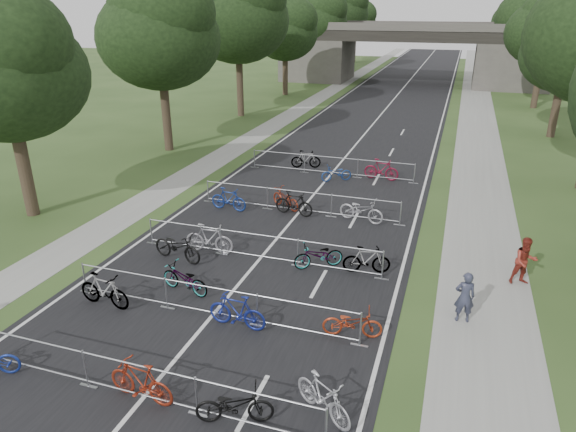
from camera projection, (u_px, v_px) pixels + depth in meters
name	position (u px, v px, depth m)	size (l,w,h in m)	color
road	(390.00, 104.00, 49.99)	(11.00, 140.00, 0.01)	black
sidewalk_right	(477.00, 108.00, 47.65)	(3.00, 140.00, 0.01)	gray
sidewalk_left	(316.00, 99.00, 52.18)	(2.00, 140.00, 0.01)	gray
lane_markings	(390.00, 104.00, 49.99)	(0.12, 140.00, 0.00)	silver
overpass_bridge	(410.00, 53.00, 61.80)	(31.00, 8.00, 7.05)	#4C4944
tree_left_0	(4.00, 68.00, 20.96)	(6.72, 6.72, 10.25)	#33261C
tree_left_1	(160.00, 33.00, 31.18)	(7.56, 7.56, 11.53)	#33261C
tree_left_2	(238.00, 15.00, 41.40)	(8.40, 8.40, 12.81)	#33261C
tree_right_2	(569.00, 52.00, 35.05)	(6.16, 6.16, 9.39)	#33261C
tree_left_3	(286.00, 30.00, 52.54)	(6.72, 6.72, 10.25)	#33261C
tree_right_3	(549.00, 29.00, 45.21)	(7.17, 7.17, 10.93)	#33261C
tree_left_4	(317.00, 19.00, 62.76)	(7.56, 7.56, 11.53)	#33261C
tree_right_4	(536.00, 15.00, 55.37)	(8.18, 8.18, 12.47)	#33261C
tree_left_5	(340.00, 11.00, 72.98)	(8.40, 8.40, 12.81)	#33261C
tree_right_5	(523.00, 30.00, 66.64)	(6.16, 6.16, 9.39)	#33261C
tree_left_6	(356.00, 21.00, 84.13)	(6.72, 6.72, 10.25)	#33261C
tree_right_6	(517.00, 19.00, 76.79)	(7.17, 7.17, 10.93)	#33261C
barrier_row_2	(139.00, 382.00, 12.23)	(9.70, 0.08, 1.10)	#A0A2A8
barrier_row_3	(211.00, 302.00, 15.56)	(9.70, 0.08, 1.10)	#A0A2A8
barrier_row_4	(259.00, 247.00, 19.07)	(9.70, 0.08, 1.10)	#A0A2A8
barrier_row_5	(299.00, 202.00, 23.46)	(9.70, 0.08, 1.10)	#A0A2A8
barrier_row_6	(331.00, 166.00, 28.72)	(9.70, 0.08, 1.10)	#A0A2A8
bike_9	(141.00, 381.00, 12.25)	(0.52, 1.83, 1.10)	maroon
bike_10	(235.00, 405.00, 11.63)	(0.63, 1.80, 0.94)	black
bike_11	(323.00, 397.00, 11.77)	(0.50, 1.78, 1.07)	#ACACB4
bike_12	(104.00, 291.00, 16.12)	(0.53, 1.89, 1.13)	#A0A2A8
bike_13	(184.00, 279.00, 16.93)	(0.65, 1.88, 0.99)	#A0A2A8
bike_14	(237.00, 311.00, 15.06)	(0.52, 1.83, 1.10)	navy
bike_15	(352.00, 323.00, 14.68)	(0.60, 1.72, 0.90)	#9F3217
bike_16	(177.00, 247.00, 19.08)	(0.74, 2.13, 1.12)	black
bike_17	(209.00, 239.00, 19.66)	(0.55, 1.94, 1.17)	#97969C
bike_18	(319.00, 256.00, 18.54)	(0.64, 1.84, 0.97)	#A0A2A8
bike_19	(367.00, 260.00, 18.18)	(0.48, 1.70, 1.02)	#A0A2A8
bike_20	(229.00, 199.00, 23.79)	(0.51, 1.80, 1.08)	navy
bike_21	(285.00, 199.00, 24.03)	(0.63, 1.81, 0.95)	maroon
bike_22	(294.00, 204.00, 23.22)	(0.53, 1.86, 1.12)	black
bike_23	(361.00, 210.00, 22.55)	(0.71, 2.04, 1.07)	#9D9DA4
bike_25	(306.00, 159.00, 30.02)	(0.49, 1.73, 1.04)	#A0A2A8
bike_26	(336.00, 173.00, 27.77)	(0.59, 1.70, 0.89)	navy
bike_27	(381.00, 170.00, 27.97)	(0.54, 1.91, 1.15)	maroon
pedestrian_a	(465.00, 297.00, 15.27)	(0.60, 0.39, 1.64)	#2D3044
pedestrian_b	(525.00, 261.00, 17.34)	(0.83, 0.64, 1.70)	maroon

